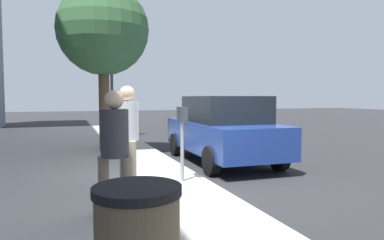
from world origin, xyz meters
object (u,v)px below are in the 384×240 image
object	(u,v)px
traffic_signal	(114,78)
parking_meter	(182,128)
pedestrian_at_meter	(127,128)
parked_sedan_near	(223,129)
pedestrian_bystander	(115,144)
street_tree	(103,31)

from	to	relation	value
traffic_signal	parking_meter	bearing A→B (deg)	-179.28
pedestrian_at_meter	parked_sedan_near	size ratio (longest dim) A/B	0.40
parked_sedan_near	traffic_signal	bearing A→B (deg)	15.85
parking_meter	pedestrian_bystander	bearing A→B (deg)	137.11
parked_sedan_near	street_tree	size ratio (longest dim) A/B	0.89
pedestrian_at_meter	pedestrian_bystander	xyz separation A→B (m)	(-1.36, 0.39, -0.08)
parked_sedan_near	traffic_signal	xyz separation A→B (m)	(6.92, 1.97, 1.68)
parking_meter	street_tree	world-z (taller)	street_tree
pedestrian_at_meter	traffic_signal	size ratio (longest dim) A/B	0.50
pedestrian_bystander	street_tree	world-z (taller)	street_tree
parking_meter	parked_sedan_near	world-z (taller)	parked_sedan_near
pedestrian_bystander	parked_sedan_near	distance (m)	5.00
parking_meter	street_tree	distance (m)	5.32
parking_meter	traffic_signal	bearing A→B (deg)	0.72
pedestrian_bystander	parked_sedan_near	bearing A→B (deg)	-0.47
parking_meter	pedestrian_at_meter	bearing A→B (deg)	100.61
pedestrian_at_meter	pedestrian_bystander	distance (m)	1.41
pedestrian_at_meter	traffic_signal	xyz separation A→B (m)	(9.31, -0.95, 1.37)
street_tree	traffic_signal	distance (m)	4.78
pedestrian_bystander	street_tree	size ratio (longest dim) A/B	0.34
traffic_signal	street_tree	bearing A→B (deg)	169.21
parking_meter	parked_sedan_near	xyz separation A→B (m)	(2.19, -1.85, -0.27)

